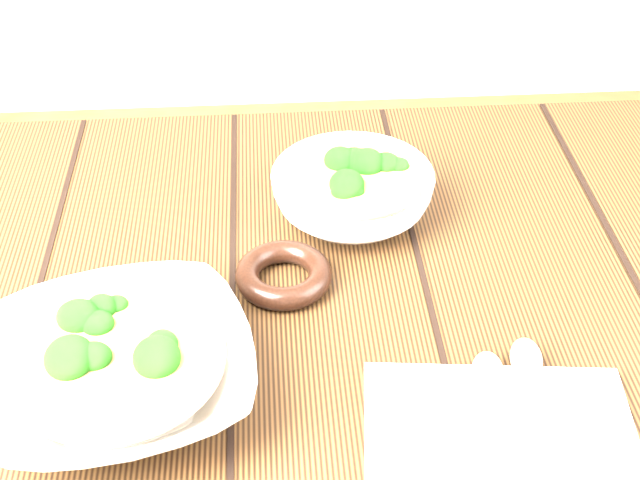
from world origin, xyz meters
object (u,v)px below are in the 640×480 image
Objects in this scene: table at (258,398)px; soup_bowl_front at (120,372)px; soup_bowl_back at (352,193)px; trivet at (284,275)px; napkin at (502,453)px.

soup_bowl_front is (-0.12, -0.10, 0.15)m from table.
soup_bowl_back is at bearing 54.53° from table.
soup_bowl_back is at bearing 54.19° from trivet.
trivet is (0.03, 0.05, 0.13)m from table.
table is 11.93× the size of trivet.
trivet is 0.43× the size of napkin.
soup_bowl_back is 1.05× the size of napkin.
trivet is at bearing 132.43° from napkin.
table is 0.21m from soup_bowl_front.
table is 4.96× the size of soup_bowl_back.
table is at bearing -124.64° from trivet.
soup_bowl_front is 1.21× the size of napkin.
soup_bowl_back is (0.12, 0.16, 0.15)m from table.
table is 4.27× the size of soup_bowl_front.
table is 5.19× the size of napkin.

